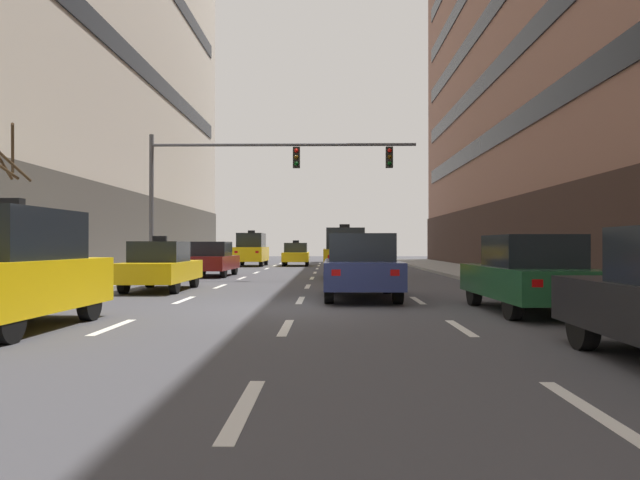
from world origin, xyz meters
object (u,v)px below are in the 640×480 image
(taxi_driving_4, at_px, (10,270))
(taxi_driving_6, at_px, (345,253))
(car_driving_1, at_px, (361,267))
(taxi_driving_0, at_px, (296,254))
(traffic_signal_0, at_px, (249,172))
(taxi_driving_2, at_px, (161,266))
(car_parked_1, at_px, (529,274))
(taxi_driving_3, at_px, (251,250))
(car_driving_5, at_px, (212,259))

(taxi_driving_4, xyz_separation_m, taxi_driving_6, (6.08, 16.28, 0.06))
(car_driving_1, bearing_deg, taxi_driving_0, 97.43)
(taxi_driving_0, xyz_separation_m, traffic_signal_0, (-0.94, -16.39, 3.62))
(taxi_driving_0, relative_size, car_driving_1, 0.91)
(taxi_driving_2, bearing_deg, car_parked_1, -30.89)
(taxi_driving_3, bearing_deg, taxi_driving_2, -89.98)
(taxi_driving_2, relative_size, taxi_driving_4, 0.96)
(taxi_driving_0, bearing_deg, taxi_driving_2, -97.95)
(taxi_driving_4, distance_m, car_parked_1, 10.09)
(car_driving_1, height_order, car_parked_1, car_driving_1)
(taxi_driving_0, xyz_separation_m, car_parked_1, (6.60, -27.36, 0.04))
(taxi_driving_2, distance_m, car_driving_5, 8.31)
(taxi_driving_3, relative_size, taxi_driving_6, 1.02)
(taxi_driving_6, distance_m, traffic_signal_0, 5.73)
(car_driving_5, distance_m, taxi_driving_6, 6.08)
(car_driving_1, relative_size, traffic_signal_0, 0.43)
(car_driving_5, bearing_deg, taxi_driving_2, -89.64)
(car_driving_1, relative_size, taxi_driving_2, 1.12)
(taxi_driving_0, distance_m, taxi_driving_2, 21.82)
(taxi_driving_4, xyz_separation_m, car_driving_5, (0.03, 16.84, -0.25))
(car_driving_1, xyz_separation_m, taxi_driving_2, (-6.17, 2.58, -0.09))
(car_driving_5, bearing_deg, taxi_driving_6, -5.23)
(taxi_driving_4, bearing_deg, taxi_driving_6, 69.51)
(taxi_driving_6, bearing_deg, car_driving_5, 174.77)
(taxi_driving_3, xyz_separation_m, car_driving_5, (-0.05, -12.94, -0.33))
(taxi_driving_0, relative_size, car_parked_1, 0.95)
(taxi_driving_6, bearing_deg, taxi_driving_3, 113.99)
(taxi_driving_0, bearing_deg, taxi_driving_6, -77.85)
(taxi_driving_4, xyz_separation_m, car_parked_1, (9.70, 2.78, -0.21))
(taxi_driving_4, bearing_deg, taxi_driving_2, 89.44)
(car_parked_1, bearing_deg, taxi_driving_6, 104.97)
(taxi_driving_6, bearing_deg, car_driving_1, -89.06)
(traffic_signal_0, bearing_deg, car_driving_1, -62.31)
(car_driving_5, relative_size, traffic_signal_0, 0.39)
(taxi_driving_3, bearing_deg, car_parked_1, -70.39)
(car_driving_1, xyz_separation_m, taxi_driving_3, (-6.18, 23.84, 0.26))
(taxi_driving_0, bearing_deg, car_driving_1, -82.57)
(taxi_driving_6, xyz_separation_m, traffic_signal_0, (-3.92, -2.54, 3.31))
(car_driving_5, bearing_deg, traffic_signal_0, -55.46)
(taxi_driving_2, bearing_deg, traffic_signal_0, 68.30)
(taxi_driving_6, bearing_deg, traffic_signal_0, -147.09)
(taxi_driving_4, distance_m, taxi_driving_6, 17.38)
(taxi_driving_6, height_order, car_parked_1, taxi_driving_6)
(car_driving_1, relative_size, taxi_driving_3, 1.01)
(taxi_driving_0, relative_size, taxi_driving_4, 0.98)
(car_driving_1, distance_m, traffic_signal_0, 9.49)
(taxi_driving_0, distance_m, taxi_driving_4, 30.30)
(taxi_driving_2, xyz_separation_m, car_parked_1, (9.61, -5.75, 0.05))
(traffic_signal_0, bearing_deg, car_driving_5, 124.54)
(taxi_driving_2, bearing_deg, taxi_driving_6, 52.28)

